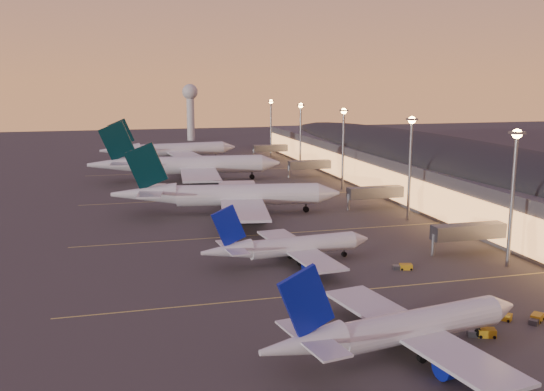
{
  "coord_description": "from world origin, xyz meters",
  "views": [
    {
      "loc": [
        -35.01,
        -94.6,
        34.52
      ],
      "look_at": [
        2.0,
        45.0,
        7.0
      ],
      "focal_mm": 40.0,
      "sensor_mm": 36.0,
      "label": 1
    }
  ],
  "objects_px": {
    "baggage_tug_d": "(501,316)",
    "airliner_wide_far": "(170,150)",
    "airliner_wide_mid": "(186,165)",
    "radar_tower": "(190,103)",
    "airliner_narrow_south": "(400,329)",
    "baggage_tug_c": "(403,267)",
    "airliner_narrow_north": "(289,247)",
    "baggage_tug_b": "(536,319)",
    "baggage_tug_a": "(483,333)",
    "airliner_wide_near": "(228,195)"
  },
  "relations": [
    {
      "from": "airliner_wide_mid",
      "to": "radar_tower",
      "type": "relative_size",
      "value": 2.04
    },
    {
      "from": "airliner_wide_far",
      "to": "airliner_wide_mid",
      "type": "bearing_deg",
      "value": -96.25
    },
    {
      "from": "baggage_tug_c",
      "to": "baggage_tug_d",
      "type": "relative_size",
      "value": 1.1
    },
    {
      "from": "airliner_wide_far",
      "to": "baggage_tug_b",
      "type": "bearing_deg",
      "value": -86.64
    },
    {
      "from": "baggage_tug_b",
      "to": "radar_tower",
      "type": "bearing_deg",
      "value": 54.62
    },
    {
      "from": "baggage_tug_d",
      "to": "radar_tower",
      "type": "bearing_deg",
      "value": 140.18
    },
    {
      "from": "airliner_wide_mid",
      "to": "radar_tower",
      "type": "height_order",
      "value": "radar_tower"
    },
    {
      "from": "radar_tower",
      "to": "baggage_tug_c",
      "type": "bearing_deg",
      "value": -88.61
    },
    {
      "from": "baggage_tug_b",
      "to": "baggage_tug_c",
      "type": "xyz_separation_m",
      "value": [
        -7.17,
        27.58,
        0.0
      ]
    },
    {
      "from": "airliner_wide_far",
      "to": "airliner_narrow_south",
      "type": "bearing_deg",
      "value": -93.82
    },
    {
      "from": "airliner_wide_mid",
      "to": "airliner_narrow_north",
      "type": "bearing_deg",
      "value": -81.0
    },
    {
      "from": "airliner_wide_near",
      "to": "baggage_tug_d",
      "type": "bearing_deg",
      "value": -63.65
    },
    {
      "from": "airliner_narrow_north",
      "to": "airliner_wide_mid",
      "type": "height_order",
      "value": "airliner_wide_mid"
    },
    {
      "from": "airliner_narrow_south",
      "to": "baggage_tug_c",
      "type": "xyz_separation_m",
      "value": [
        17.16,
        32.45,
        -3.09
      ]
    },
    {
      "from": "baggage_tug_d",
      "to": "airliner_narrow_south",
      "type": "bearing_deg",
      "value": -112.18
    },
    {
      "from": "airliner_wide_mid",
      "to": "baggage_tug_c",
      "type": "distance_m",
      "value": 114.29
    },
    {
      "from": "airliner_wide_far",
      "to": "baggage_tug_c",
      "type": "relative_size",
      "value": 16.0
    },
    {
      "from": "baggage_tug_b",
      "to": "baggage_tug_d",
      "type": "distance_m",
      "value": 4.91
    },
    {
      "from": "radar_tower",
      "to": "baggage_tug_a",
      "type": "distance_m",
      "value": 287.49
    },
    {
      "from": "airliner_wide_near",
      "to": "baggage_tug_a",
      "type": "height_order",
      "value": "airliner_wide_near"
    },
    {
      "from": "airliner_narrow_north",
      "to": "baggage_tug_b",
      "type": "distance_m",
      "value": 45.57
    },
    {
      "from": "airliner_wide_mid",
      "to": "airliner_narrow_south",
      "type": "bearing_deg",
      "value": -81.24
    },
    {
      "from": "airliner_narrow_north",
      "to": "airliner_wide_mid",
      "type": "bearing_deg",
      "value": 88.13
    },
    {
      "from": "airliner_wide_near",
      "to": "baggage_tug_b",
      "type": "relative_size",
      "value": 16.93
    },
    {
      "from": "baggage_tug_b",
      "to": "baggage_tug_c",
      "type": "bearing_deg",
      "value": 66.49
    },
    {
      "from": "airliner_narrow_south",
      "to": "airliner_narrow_north",
      "type": "height_order",
      "value": "airliner_narrow_south"
    },
    {
      "from": "airliner_wide_mid",
      "to": "baggage_tug_b",
      "type": "xyz_separation_m",
      "value": [
        33.76,
        -138.62,
        -5.0
      ]
    },
    {
      "from": "radar_tower",
      "to": "airliner_narrow_north",
      "type": "bearing_deg",
      "value": -93.06
    },
    {
      "from": "airliner_wide_mid",
      "to": "baggage_tug_b",
      "type": "distance_m",
      "value": 142.76
    },
    {
      "from": "airliner_narrow_south",
      "to": "airliner_narrow_north",
      "type": "distance_m",
      "value": 41.81
    },
    {
      "from": "airliner_wide_far",
      "to": "baggage_tug_b",
      "type": "distance_m",
      "value": 196.32
    },
    {
      "from": "airliner_narrow_north",
      "to": "baggage_tug_b",
      "type": "relative_size",
      "value": 9.76
    },
    {
      "from": "airliner_narrow_south",
      "to": "airliner_wide_far",
      "type": "relative_size",
      "value": 0.65
    },
    {
      "from": "airliner_wide_mid",
      "to": "baggage_tug_c",
      "type": "height_order",
      "value": "airliner_wide_mid"
    },
    {
      "from": "airliner_wide_near",
      "to": "baggage_tug_d",
      "type": "xyz_separation_m",
      "value": [
        25.31,
        -80.62,
        -4.47
      ]
    },
    {
      "from": "airliner_wide_mid",
      "to": "radar_tower",
      "type": "distance_m",
      "value": 147.91
    },
    {
      "from": "airliner_wide_far",
      "to": "baggage_tug_a",
      "type": "relative_size",
      "value": 14.72
    },
    {
      "from": "airliner_narrow_north",
      "to": "airliner_wide_far",
      "type": "bearing_deg",
      "value": 86.88
    },
    {
      "from": "airliner_narrow_north",
      "to": "baggage_tug_b",
      "type": "height_order",
      "value": "airliner_narrow_north"
    },
    {
      "from": "airliner_narrow_south",
      "to": "airliner_narrow_north",
      "type": "bearing_deg",
      "value": 83.24
    },
    {
      "from": "baggage_tug_d",
      "to": "airliner_wide_mid",
      "type": "bearing_deg",
      "value": 150.49
    },
    {
      "from": "airliner_narrow_south",
      "to": "baggage_tug_a",
      "type": "relative_size",
      "value": 9.59
    },
    {
      "from": "airliner_narrow_north",
      "to": "baggage_tug_c",
      "type": "distance_m",
      "value": 21.75
    },
    {
      "from": "airliner_narrow_north",
      "to": "radar_tower",
      "type": "xyz_separation_m",
      "value": [
        13.24,
        247.33,
        18.7
      ]
    },
    {
      "from": "airliner_narrow_south",
      "to": "baggage_tug_b",
      "type": "bearing_deg",
      "value": 1.4
    },
    {
      "from": "baggage_tug_d",
      "to": "airliner_wide_far",
      "type": "bearing_deg",
      "value": 147.2
    },
    {
      "from": "airliner_narrow_south",
      "to": "baggage_tug_b",
      "type": "distance_m",
      "value": 25.01
    },
    {
      "from": "airliner_wide_near",
      "to": "baggage_tug_b",
      "type": "distance_m",
      "value": 88.07
    },
    {
      "from": "airliner_wide_mid",
      "to": "baggage_tug_a",
      "type": "relative_size",
      "value": 16.53
    },
    {
      "from": "airliner_wide_near",
      "to": "airliner_wide_far",
      "type": "height_order",
      "value": "airliner_wide_near"
    }
  ]
}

